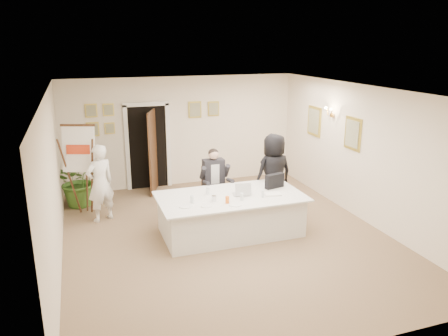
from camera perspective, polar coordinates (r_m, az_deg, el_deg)
floor at (r=8.55m, az=0.29°, el=-8.91°), size 7.00×7.00×0.00m
ceiling at (r=7.79m, az=0.32°, el=10.08°), size 6.00×7.00×0.02m
wall_back at (r=11.33m, az=-5.51°, el=4.78°), size 6.00×0.10×2.80m
wall_front at (r=5.10m, az=13.48°, el=-10.23°), size 6.00×0.10×2.80m
wall_left at (r=7.66m, az=-21.42°, el=-1.87°), size 0.10×7.00×2.80m
wall_right at (r=9.44m, az=17.78°, el=1.75°), size 0.10×7.00×2.80m
doorway at (r=11.07m, az=-9.69°, el=2.45°), size 1.14×0.86×2.20m
pictures_back_wall at (r=11.07m, az=-9.60°, el=6.72°), size 3.40×0.06×0.80m
pictures_right_wall at (r=10.32m, az=13.90°, el=5.22°), size 0.06×2.20×0.80m
wall_sconce at (r=10.22m, az=13.70°, el=7.13°), size 0.20×0.30×0.24m
conference_table at (r=8.55m, az=0.86°, el=-6.04°), size 2.80×1.49×0.78m
seated_man at (r=9.49m, az=-1.28°, el=-1.65°), size 0.76×0.79×1.44m
flip_chart at (r=9.82m, az=-17.98°, el=-0.76°), size 0.70×0.53×1.95m
standing_man at (r=9.36m, az=-15.86°, el=-1.93°), size 0.71×0.61×1.64m
standing_woman at (r=9.52m, az=6.50°, el=-0.72°), size 0.91×0.65×1.75m
potted_palm at (r=10.45m, az=-18.40°, el=-1.42°), size 1.46×1.43×1.23m
laptop at (r=8.44m, az=2.26°, el=-2.58°), size 0.36×0.39×0.28m
laptop_bag at (r=8.87m, az=6.62°, el=-1.69°), size 0.43×0.21×0.29m
paper_stack at (r=8.51m, az=6.38°, el=-3.40°), size 0.34×0.27×0.03m
plate_left at (r=7.90m, az=-5.08°, el=-5.00°), size 0.27×0.27×0.01m
plate_mid at (r=7.89m, az=-2.29°, el=-4.96°), size 0.23×0.23×0.01m
plate_near at (r=7.95m, az=1.48°, el=-4.79°), size 0.26×0.26×0.01m
glass_a at (r=8.05m, az=-4.20°, el=-4.08°), size 0.09×0.09×0.14m
glass_b at (r=8.16m, az=2.36°, el=-3.77°), size 0.08×0.08×0.14m
glass_c at (r=8.34m, az=5.09°, el=-3.37°), size 0.06×0.06×0.14m
glass_d at (r=8.48m, az=-2.15°, el=-2.99°), size 0.08×0.08×0.14m
oj_glass at (r=8.01m, az=0.43°, el=-4.18°), size 0.09×0.09×0.13m
steel_jug at (r=8.11m, az=-1.32°, el=-4.01°), size 0.11×0.11×0.11m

